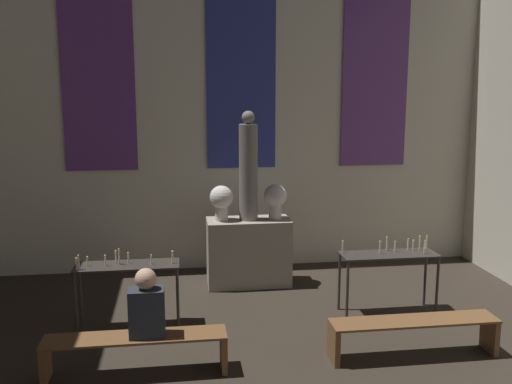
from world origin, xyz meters
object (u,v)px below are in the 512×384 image
object	(u,v)px
flower_vase_right	(275,198)
pew_back_right	(414,330)
person_seated	(147,306)
altar	(249,252)
statue	(248,169)
pew_back_left	(136,347)
flower_vase_left	(221,200)
candle_rack_left	(127,273)
candle_rack_right	(389,262)

from	to	relation	value
flower_vase_right	pew_back_right	size ratio (longest dim) A/B	0.28
person_seated	altar	bearing A→B (deg)	62.10
statue	flower_vase_right	world-z (taller)	statue
pew_back_left	person_seated	xyz separation A→B (m)	(0.12, 0.00, 0.43)
altar	flower_vase_left	distance (m)	0.90
candle_rack_left	pew_back_left	xyz separation A→B (m)	(0.17, -1.23, -0.38)
flower_vase_right	person_seated	xyz separation A→B (m)	(-1.77, -2.59, -0.56)
pew_back_left	altar	bearing A→B (deg)	59.99
altar	candle_rack_right	bearing A→B (deg)	-39.01
flower_vase_right	candle_rack_right	distance (m)	1.96
altar	candle_rack_right	distance (m)	2.16
flower_vase_left	candle_rack_left	size ratio (longest dim) A/B	0.41
flower_vase_right	person_seated	bearing A→B (deg)	-124.37
flower_vase_left	flower_vase_right	distance (m)	0.80
altar	candle_rack_right	size ratio (longest dim) A/B	0.98
statue	candle_rack_right	distance (m)	2.40
person_seated	pew_back_left	bearing A→B (deg)	-180.00
flower_vase_right	pew_back_left	distance (m)	3.36
altar	person_seated	world-z (taller)	person_seated
candle_rack_left	statue	bearing A→B (deg)	39.14
pew_back_right	person_seated	xyz separation A→B (m)	(-2.87, 0.00, 0.43)
pew_back_right	person_seated	size ratio (longest dim) A/B	2.61
statue	flower_vase_left	world-z (taller)	statue
altar	flower_vase_right	distance (m)	0.90
altar	pew_back_left	bearing A→B (deg)	-120.01
altar	statue	xyz separation A→B (m)	(0.00, 0.00, 1.25)
altar	pew_back_right	bearing A→B (deg)	-59.99
pew_back_right	statue	bearing A→B (deg)	120.01
pew_back_right	person_seated	distance (m)	2.90
flower_vase_right	pew_back_right	xyz separation A→B (m)	(1.10, -2.59, -1.00)
flower_vase_right	candle_rack_left	xyz separation A→B (m)	(-2.07, -1.36, -0.62)
candle_rack_left	person_seated	bearing A→B (deg)	-76.51
statue	flower_vase_right	bearing A→B (deg)	-0.00
flower_vase_left	candle_rack_right	size ratio (longest dim) A/B	0.41
altar	statue	bearing A→B (deg)	0.00
candle_rack_right	person_seated	xyz separation A→B (m)	(-3.04, -1.24, 0.05)
candle_rack_right	flower_vase_left	bearing A→B (deg)	146.83
flower_vase_left	pew_back_left	bearing A→B (deg)	-112.94
candle_rack_left	pew_back_left	distance (m)	1.30
flower_vase_left	flower_vase_right	xyz separation A→B (m)	(0.80, 0.00, 0.00)
pew_back_left	candle_rack_left	bearing A→B (deg)	97.92
candle_rack_right	pew_back_right	bearing A→B (deg)	-98.00
candle_rack_right	person_seated	distance (m)	3.29
flower_vase_left	flower_vase_right	bearing A→B (deg)	0.00
candle_rack_right	flower_vase_right	bearing A→B (deg)	133.20
candle_rack_left	pew_back_left	bearing A→B (deg)	-82.08
person_seated	candle_rack_right	bearing A→B (deg)	22.14
statue	candle_rack_left	world-z (taller)	statue
pew_back_right	flower_vase_left	bearing A→B (deg)	126.20
flower_vase_left	candle_rack_left	distance (m)	1.96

